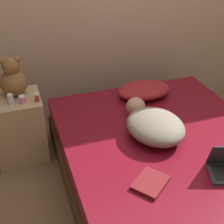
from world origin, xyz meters
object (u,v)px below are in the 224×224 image
(pillow, at_px, (144,90))
(teddy_bear, at_px, (13,79))
(bottle_pink, at_px, (22,99))
(person_lying, at_px, (153,124))
(bottle_red, at_px, (37,97))
(bottle_clear, at_px, (11,99))
(book, at_px, (151,183))

(pillow, height_order, teddy_bear, teddy_bear)
(teddy_bear, relative_size, bottle_pink, 5.38)
(person_lying, relative_size, bottle_red, 9.56)
(person_lying, bearing_deg, teddy_bear, 139.95)
(pillow, xyz_separation_m, bottle_clear, (-1.15, -0.04, 0.13))
(teddy_bear, distance_m, book, 1.37)
(pillow, relative_size, bottle_pink, 8.01)
(bottle_pink, height_order, book, bottle_pink)
(person_lying, height_order, book, person_lying)
(bottle_red, height_order, book, bottle_red)
(book, bearing_deg, bottle_pink, 123.39)
(bottle_red, bearing_deg, bottle_pink, 173.55)
(teddy_bear, xyz_separation_m, bottle_red, (0.15, -0.17, -0.11))
(bottle_red, bearing_deg, person_lying, -32.13)
(teddy_bear, bearing_deg, pillow, -5.37)
(person_lying, distance_m, bottle_clear, 1.12)
(bottle_red, bearing_deg, book, -61.02)
(person_lying, distance_m, bottle_red, 0.93)
(bottle_clear, height_order, bottle_red, bottle_clear)
(pillow, xyz_separation_m, bottle_red, (-0.95, -0.06, 0.13))
(book, bearing_deg, pillow, 68.56)
(bottle_pink, relative_size, book, 0.22)
(book, bearing_deg, bottle_red, 118.98)
(person_lying, distance_m, book, 0.55)
(bottle_pink, bearing_deg, person_lying, -29.42)
(pillow, height_order, bottle_red, bottle_red)
(bottle_pink, bearing_deg, teddy_bear, 105.47)
(teddy_bear, height_order, bottle_clear, teddy_bear)
(bottle_clear, relative_size, bottle_red, 1.20)
(bottle_pink, bearing_deg, book, -56.61)
(person_lying, distance_m, bottle_pink, 1.04)
(teddy_bear, bearing_deg, book, -58.73)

